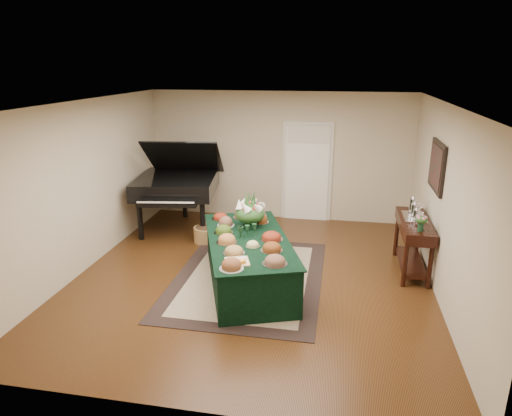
% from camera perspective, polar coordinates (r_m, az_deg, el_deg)
% --- Properties ---
extents(ground, '(6.00, 6.00, 0.00)m').
position_cam_1_polar(ground, '(7.35, -0.43, -8.53)').
color(ground, black).
rests_on(ground, ground).
extents(area_rug, '(2.28, 3.20, 0.01)m').
position_cam_1_polar(area_rug, '(7.30, -0.94, -8.66)').
color(area_rug, black).
rests_on(area_rug, ground).
extents(kitchen_doorway, '(1.05, 0.07, 2.10)m').
position_cam_1_polar(kitchen_doorway, '(9.72, 6.38, 4.37)').
color(kitchen_doorway, silver).
rests_on(kitchen_doorway, ground).
extents(buffet_table, '(1.93, 2.73, 0.73)m').
position_cam_1_polar(buffet_table, '(7.00, -0.99, -6.57)').
color(buffet_table, black).
rests_on(buffet_table, ground).
extents(food_platters, '(1.48, 2.43, 0.12)m').
position_cam_1_polar(food_platters, '(6.85, -1.26, -3.38)').
color(food_platters, silver).
rests_on(food_platters, buffet_table).
extents(cutting_board, '(0.40, 0.40, 0.10)m').
position_cam_1_polar(cutting_board, '(6.07, -2.39, -6.42)').
color(cutting_board, tan).
rests_on(cutting_board, buffet_table).
extents(green_goblets, '(0.27, 0.24, 0.18)m').
position_cam_1_polar(green_goblets, '(6.90, -1.29, -2.88)').
color(green_goblets, '#14341E').
rests_on(green_goblets, buffet_table).
extents(floral_centerpiece, '(0.49, 0.49, 0.49)m').
position_cam_1_polar(floral_centerpiece, '(7.22, -0.74, -0.26)').
color(floral_centerpiece, '#14341E').
rests_on(floral_centerpiece, buffet_table).
extents(grand_piano, '(1.81, 2.03, 1.86)m').
position_cam_1_polar(grand_piano, '(9.24, -9.85, 3.01)').
color(grand_piano, black).
rests_on(grand_piano, ground).
extents(wicker_basket, '(0.45, 0.45, 0.28)m').
position_cam_1_polar(wicker_basket, '(8.71, -6.29, -3.28)').
color(wicker_basket, olive).
rests_on(wicker_basket, ground).
extents(mahogany_sideboard, '(0.45, 1.42, 0.87)m').
position_cam_1_polar(mahogany_sideboard, '(7.70, 19.15, -2.81)').
color(mahogany_sideboard, black).
rests_on(mahogany_sideboard, ground).
extents(tea_service, '(0.34, 0.74, 0.30)m').
position_cam_1_polar(tea_service, '(7.72, 19.26, -0.36)').
color(tea_service, silver).
rests_on(tea_service, mahogany_sideboard).
extents(pink_bouquet, '(0.20, 0.20, 0.25)m').
position_cam_1_polar(pink_bouquet, '(7.13, 19.97, -1.46)').
color(pink_bouquet, '#14341E').
rests_on(pink_bouquet, mahogany_sideboard).
extents(wall_painting, '(0.05, 0.95, 0.75)m').
position_cam_1_polar(wall_painting, '(7.45, 21.66, 4.86)').
color(wall_painting, black).
rests_on(wall_painting, ground).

